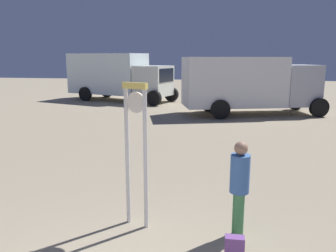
{
  "coord_description": "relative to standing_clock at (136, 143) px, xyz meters",
  "views": [
    {
      "loc": [
        1.11,
        -2.5,
        2.78
      ],
      "look_at": [
        -0.09,
        5.08,
        1.2
      ],
      "focal_mm": 35.7,
      "sensor_mm": 36.0,
      "label": 1
    }
  ],
  "objects": [
    {
      "name": "person_near_clock",
      "position": [
        1.65,
        -0.16,
        -0.56
      ],
      "size": [
        0.3,
        0.3,
        1.55
      ],
      "color": "#44894D",
      "rests_on": "ground_plane"
    },
    {
      "name": "backpack",
      "position": [
        1.58,
        -0.83,
        -1.24
      ],
      "size": [
        0.27,
        0.19,
        0.38
      ],
      "color": "#73448B",
      "rests_on": "ground_plane"
    },
    {
      "name": "standing_clock",
      "position": [
        0.0,
        0.0,
        0.0
      ],
      "size": [
        0.44,
        0.23,
        2.4
      ],
      "color": "silver",
      "rests_on": "ground_plane"
    },
    {
      "name": "box_truck_far",
      "position": [
        -5.39,
        16.03,
        0.21
      ],
      "size": [
        7.48,
        4.48,
        3.03
      ],
      "color": "white",
      "rests_on": "ground_plane"
    },
    {
      "name": "box_truck_near",
      "position": [
        2.63,
        11.73,
        0.13
      ],
      "size": [
        7.1,
        4.13,
        2.8
      ],
      "color": "white",
      "rests_on": "ground_plane"
    }
  ]
}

